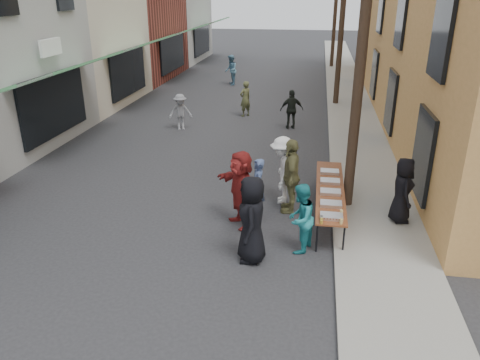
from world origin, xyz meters
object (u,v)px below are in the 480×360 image
(utility_pole_far, at_px, (336,2))
(guest_front_c, at_px, (300,219))
(utility_pole_mid, at_px, (343,10))
(server, at_px, (402,190))
(utility_pole_near, at_px, (363,33))
(guest_front_a, at_px, (252,220))
(serving_table, at_px, (330,190))
(catering_tray_sausage, at_px, (331,216))

(utility_pole_far, xyz_separation_m, guest_front_c, (-1.18, -26.47, -3.70))
(utility_pole_mid, xyz_separation_m, utility_pole_far, (0.00, 12.00, 0.00))
(utility_pole_mid, height_order, server, utility_pole_mid)
(utility_pole_near, bearing_deg, guest_front_a, -125.86)
(utility_pole_near, relative_size, utility_pole_far, 1.00)
(utility_pole_mid, distance_m, utility_pole_far, 12.00)
(guest_front_a, bearing_deg, server, 117.13)
(utility_pole_near, xyz_separation_m, guest_front_c, (-1.18, -2.47, -3.70))
(utility_pole_far, relative_size, guest_front_a, 4.66)
(serving_table, height_order, server, server)
(utility_pole_mid, height_order, guest_front_c, utility_pole_mid)
(utility_pole_far, distance_m, guest_front_a, 27.33)
(guest_front_a, relative_size, server, 1.17)
(utility_pole_near, distance_m, catering_tray_sausage, 4.36)
(utility_pole_far, xyz_separation_m, catering_tray_sausage, (-0.50, -26.24, -3.71))
(utility_pole_far, height_order, guest_front_a, utility_pole_far)
(utility_pole_mid, bearing_deg, catering_tray_sausage, -92.01)
(catering_tray_sausage, height_order, guest_front_a, guest_front_a)
(serving_table, relative_size, guest_front_a, 2.07)
(catering_tray_sausage, bearing_deg, guest_front_a, -155.19)
(utility_pole_mid, relative_size, catering_tray_sausage, 18.00)
(utility_pole_mid, distance_m, catering_tray_sausage, 14.72)
(utility_pole_mid, xyz_separation_m, server, (1.21, -12.80, -3.58))
(guest_front_c, xyz_separation_m, server, (2.40, 1.68, 0.12))
(utility_pole_near, height_order, utility_pole_far, same)
(guest_front_c, distance_m, server, 2.93)
(utility_pole_mid, bearing_deg, utility_pole_far, 90.00)
(guest_front_a, xyz_separation_m, server, (3.39, 2.22, -0.04))
(guest_front_a, relative_size, guest_front_c, 1.21)
(guest_front_c, relative_size, server, 0.97)
(guest_front_c, bearing_deg, utility_pole_near, 173.48)
(utility_pole_near, relative_size, server, 5.46)
(utility_pole_far, distance_m, guest_front_c, 26.76)
(server, bearing_deg, guest_front_c, 119.09)
(utility_pole_near, xyz_separation_m, utility_pole_far, (0.00, 24.00, 0.00))
(utility_pole_mid, distance_m, guest_front_c, 14.99)
(utility_pole_mid, distance_m, serving_table, 13.15)
(utility_pole_mid, height_order, serving_table, utility_pole_mid)
(utility_pole_near, xyz_separation_m, catering_tray_sausage, (-0.50, -2.24, -3.71))
(guest_front_a, bearing_deg, utility_pole_far, 169.36)
(guest_front_c, bearing_deg, serving_table, 179.15)
(utility_pole_near, height_order, utility_pole_mid, same)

